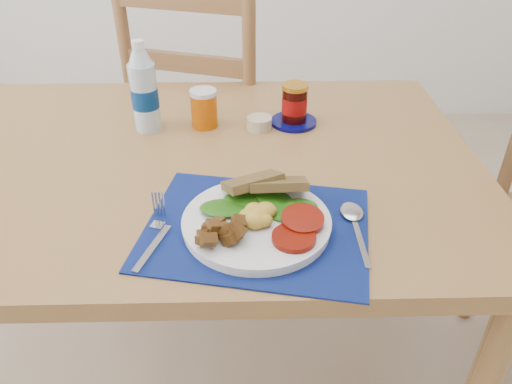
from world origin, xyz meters
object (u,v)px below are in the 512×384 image
chair_far (205,98)px  water_bottle (144,92)px  juice_glass (204,109)px  jam_on_saucer (294,107)px  breakfast_plate (254,220)px

chair_far → water_bottle: bearing=96.2°
juice_glass → jam_on_saucer: size_ratio=0.78×
water_bottle → juice_glass: (0.14, 0.01, -0.05)m
chair_far → water_bottle: 0.54m
breakfast_plate → juice_glass: bearing=88.8°
juice_glass → breakfast_plate: bearing=-75.0°
breakfast_plate → chair_far: bearing=83.4°
chair_far → breakfast_plate: chair_far is taller
juice_glass → jam_on_saucer: bearing=2.3°
chair_far → juice_glass: size_ratio=13.90×
breakfast_plate → jam_on_saucer: jam_on_saucer is taller
water_bottle → jam_on_saucer: bearing=3.4°
chair_far → jam_on_saucer: (0.26, -0.46, 0.17)m
chair_far → breakfast_plate: (0.15, -0.90, 0.15)m
breakfast_plate → jam_on_saucer: size_ratio=2.30×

